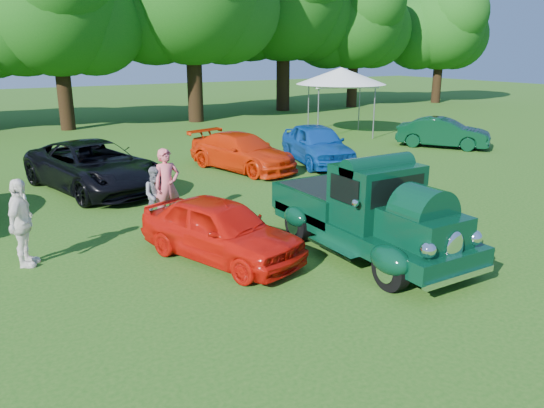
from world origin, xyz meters
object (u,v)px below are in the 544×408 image
back_car_green (443,133)px  spectator_white (22,223)px  spectator_grey (157,195)px  canopy_tent (341,76)px  spectator_pink (167,186)px  back_car_black (94,166)px  hero_pickup (368,214)px  red_convertible (221,229)px  back_car_orange (242,152)px  back_car_blue (317,144)px

back_car_green → spectator_white: spectator_white is taller
spectator_grey → canopy_tent: (13.35, 9.38, 2.30)m
spectator_pink → canopy_tent: 16.27m
spectator_grey → canopy_tent: 16.48m
spectator_grey → spectator_white: 3.69m
back_car_black → back_car_green: 15.80m
hero_pickup → spectator_pink: 5.39m
back_car_black → spectator_grey: size_ratio=3.80×
red_convertible → canopy_tent: canopy_tent is taller
back_car_green → spectator_grey: spectator_grey is taller
back_car_orange → spectator_white: size_ratio=2.48×
hero_pickup → canopy_tent: (10.02, 13.89, 2.15)m
back_car_blue → spectator_white: spectator_white is taller
hero_pickup → back_car_green: bearing=35.4°
back_car_blue → spectator_white: size_ratio=2.42×
back_car_black → back_car_orange: bearing=-11.4°
hero_pickup → spectator_white: bearing=155.3°
spectator_grey → spectator_white: size_ratio=0.79×
red_convertible → spectator_grey: spectator_grey is taller
back_car_black → back_car_green: bearing=-15.2°
hero_pickup → spectator_white: 7.41m
hero_pickup → red_convertible: size_ratio=1.33×
back_car_black → spectator_pink: size_ratio=2.90×
hero_pickup → back_car_orange: 9.15m
back_car_black → back_car_green: size_ratio=1.38×
back_car_black → canopy_tent: 15.06m
back_car_orange → canopy_tent: canopy_tent is taller
back_car_black → back_car_green: (15.80, -0.36, -0.11)m
back_car_blue → spectator_grey: bearing=-139.0°
hero_pickup → red_convertible: (-3.00, 1.32, -0.22)m
back_car_blue → canopy_tent: bearing=60.1°
back_car_green → canopy_tent: canopy_tent is taller
hero_pickup → spectator_pink: size_ratio=2.70×
spectator_grey → back_car_green: bearing=28.6°
hero_pickup → back_car_orange: size_ratio=1.13×
canopy_tent → spectator_pink: bearing=-144.1°
spectator_pink → back_car_blue: bearing=23.0°
hero_pickup → back_car_blue: 9.68m
spectator_pink → spectator_white: bearing=-164.4°
back_car_green → spectator_grey: bearing=160.1°
hero_pickup → back_car_green: size_ratio=1.28×
back_car_black → spectator_pink: (0.90, -4.33, 0.19)m
back_car_green → red_convertible: bearing=171.2°
back_car_black → spectator_pink: bearing=-92.2°
back_car_black → back_car_blue: 8.65m
spectator_pink → spectator_grey: bearing=161.3°
spectator_grey → spectator_pink: bearing=-0.0°
back_car_blue → spectator_grey: size_ratio=3.06×
back_car_black → hero_pickup: bearing=-79.6°
back_car_green → spectator_white: 19.32m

